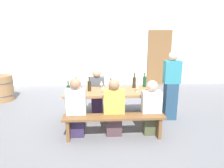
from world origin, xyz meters
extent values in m
plane|color=slate|center=(0.00, 0.00, 0.00)|extent=(24.00, 24.00, 0.00)
cube|color=white|center=(0.00, 3.64, 1.60)|extent=(14.00, 0.20, 3.20)
cube|color=olive|center=(2.05, 3.50, 1.05)|extent=(0.90, 0.06, 2.10)
cube|color=#9E7247|center=(0.00, 0.00, 0.72)|extent=(2.01, 0.73, 0.05)
cylinder|color=#9E7247|center=(-0.92, -0.31, 0.35)|extent=(0.07, 0.07, 0.70)
cylinder|color=#9E7247|center=(0.92, -0.31, 0.35)|extent=(0.07, 0.07, 0.70)
cylinder|color=#9E7247|center=(-0.92, 0.31, 0.35)|extent=(0.07, 0.07, 0.70)
cylinder|color=#9E7247|center=(0.92, 0.31, 0.35)|extent=(0.07, 0.07, 0.70)
cube|color=brown|center=(0.00, -0.67, 0.43)|extent=(1.91, 0.30, 0.04)
cube|color=brown|center=(-0.85, -0.67, 0.21)|extent=(0.06, 0.24, 0.41)
cube|color=brown|center=(0.85, -0.67, 0.21)|extent=(0.06, 0.24, 0.41)
cube|color=brown|center=(0.00, 0.67, 0.43)|extent=(1.91, 0.30, 0.04)
cube|color=brown|center=(-0.85, 0.67, 0.21)|extent=(0.06, 0.24, 0.41)
cube|color=brown|center=(0.85, 0.67, 0.21)|extent=(0.06, 0.24, 0.41)
cylinder|color=#332814|center=(-0.48, 0.01, 0.86)|extent=(0.08, 0.08, 0.22)
cylinder|color=#332814|center=(-0.48, 0.01, 1.01)|extent=(0.03, 0.03, 0.08)
cylinder|color=black|center=(-0.48, 0.01, 1.05)|extent=(0.03, 0.03, 0.01)
cylinder|color=#194723|center=(0.77, 0.29, 0.87)|extent=(0.08, 0.08, 0.24)
cylinder|color=#194723|center=(0.77, 0.29, 1.03)|extent=(0.03, 0.03, 0.08)
cylinder|color=black|center=(0.77, 0.29, 1.07)|extent=(0.03, 0.03, 0.01)
cylinder|color=#194723|center=(-0.04, -0.29, 0.86)|extent=(0.07, 0.07, 0.23)
cylinder|color=#194723|center=(-0.04, -0.29, 1.02)|extent=(0.03, 0.03, 0.10)
cylinder|color=black|center=(-0.04, -0.29, 1.08)|extent=(0.03, 0.03, 0.01)
cylinder|color=#194723|center=(-0.88, -0.28, 0.85)|extent=(0.07, 0.07, 0.20)
cylinder|color=#194723|center=(-0.88, -0.28, 0.99)|extent=(0.02, 0.02, 0.08)
cylinder|color=black|center=(-0.88, -0.28, 1.04)|extent=(0.03, 0.03, 0.01)
cylinder|color=#332814|center=(0.52, 0.22, 0.87)|extent=(0.07, 0.07, 0.24)
cylinder|color=#332814|center=(0.52, 0.22, 1.04)|extent=(0.03, 0.03, 0.09)
cylinder|color=black|center=(0.52, 0.22, 1.09)|extent=(0.03, 0.03, 0.01)
cylinder|color=#332814|center=(-0.76, -0.02, 0.86)|extent=(0.08, 0.08, 0.22)
cylinder|color=#332814|center=(-0.76, -0.02, 1.01)|extent=(0.03, 0.03, 0.08)
cylinder|color=black|center=(-0.76, -0.02, 1.05)|extent=(0.03, 0.03, 0.01)
cylinder|color=silver|center=(0.79, -0.04, 0.75)|extent=(0.06, 0.06, 0.01)
cylinder|color=silver|center=(0.79, -0.04, 0.80)|extent=(0.01, 0.01, 0.08)
cone|color=#D18C93|center=(0.79, -0.04, 0.88)|extent=(0.06, 0.06, 0.08)
cylinder|color=silver|center=(-0.63, -0.18, 0.75)|extent=(0.06, 0.06, 0.01)
cylinder|color=silver|center=(-0.63, -0.18, 0.79)|extent=(0.01, 0.01, 0.06)
cone|color=maroon|center=(-0.63, -0.18, 0.87)|extent=(0.08, 0.08, 0.09)
cylinder|color=silver|center=(-0.22, 0.18, 0.75)|extent=(0.06, 0.06, 0.01)
cylinder|color=silver|center=(-0.22, 0.18, 0.80)|extent=(0.01, 0.01, 0.08)
cone|color=beige|center=(-0.22, 0.18, 0.88)|extent=(0.08, 0.08, 0.10)
cylinder|color=silver|center=(-0.19, -0.21, 0.75)|extent=(0.06, 0.06, 0.01)
cylinder|color=silver|center=(-0.19, -0.21, 0.80)|extent=(0.01, 0.01, 0.08)
cone|color=beige|center=(-0.19, -0.21, 0.88)|extent=(0.07, 0.07, 0.09)
cylinder|color=silver|center=(0.53, -0.09, 0.75)|extent=(0.06, 0.06, 0.01)
cylinder|color=silver|center=(0.53, -0.09, 0.79)|extent=(0.01, 0.01, 0.06)
cone|color=beige|center=(0.53, -0.09, 0.87)|extent=(0.07, 0.07, 0.10)
cube|color=#372A50|center=(-0.71, -0.52, 0.23)|extent=(0.28, 0.24, 0.45)
cube|color=silver|center=(-0.71, -0.52, 0.69)|extent=(0.37, 0.20, 0.49)
sphere|color=#A87A5B|center=(-0.71, -0.52, 1.05)|extent=(0.21, 0.21, 0.21)
cube|color=#51383F|center=(0.01, -0.52, 0.23)|extent=(0.30, 0.24, 0.45)
cube|color=gold|center=(0.01, -0.52, 0.68)|extent=(0.40, 0.20, 0.46)
sphere|color=#A87A5B|center=(0.01, -0.52, 1.02)|extent=(0.21, 0.21, 0.21)
cube|color=#4F5436|center=(0.74, -0.52, 0.23)|extent=(0.28, 0.24, 0.45)
cube|color=silver|center=(0.74, -0.52, 0.66)|extent=(0.37, 0.20, 0.42)
sphere|color=beige|center=(0.74, -0.52, 0.98)|extent=(0.21, 0.21, 0.21)
cube|color=#4A325F|center=(-0.33, 0.52, 0.23)|extent=(0.27, 0.24, 0.45)
cube|color=#4C515B|center=(-0.33, 0.52, 0.70)|extent=(0.36, 0.20, 0.49)
sphere|color=tan|center=(-0.33, 0.52, 1.05)|extent=(0.21, 0.21, 0.21)
cube|color=navy|center=(1.36, 0.18, 0.43)|extent=(0.27, 0.24, 0.86)
cube|color=teal|center=(1.36, 0.18, 1.11)|extent=(0.36, 0.20, 0.51)
sphere|color=beige|center=(1.36, 0.18, 1.47)|extent=(0.20, 0.20, 0.20)
cylinder|color=#9E7247|center=(-3.18, 1.79, 0.38)|extent=(0.65, 0.65, 0.75)
torus|color=#4C4C51|center=(-3.18, 1.79, 0.57)|extent=(0.69, 0.69, 0.02)
torus|color=#4C4C51|center=(-3.18, 1.79, 0.19)|extent=(0.69, 0.69, 0.02)
camera|label=1|loc=(-0.25, -4.13, 1.92)|focal=32.02mm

